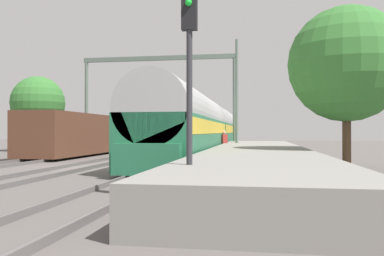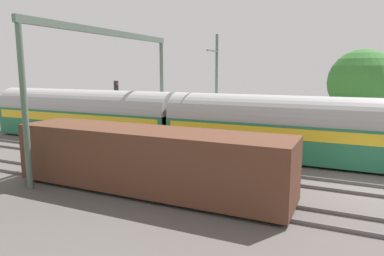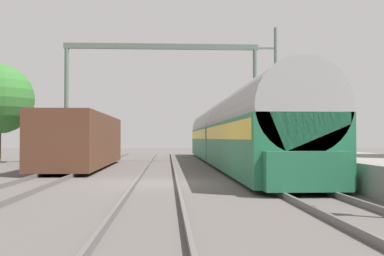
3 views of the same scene
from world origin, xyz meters
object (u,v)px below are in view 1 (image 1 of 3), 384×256
at_px(railway_signal_far, 236,117).
at_px(catenary_gantry, 158,83).
at_px(passenger_train, 206,128).
at_px(freight_car, 82,134).
at_px(person_crossing, 224,141).
at_px(railway_signal_near, 189,67).

relative_size(railway_signal_far, catenary_gantry, 0.36).
distance_m(passenger_train, catenary_gantry, 6.00).
height_order(railway_signal_far, catenary_gantry, catenary_gantry).
relative_size(passenger_train, catenary_gantry, 2.56).
bearing_deg(passenger_train, railway_signal_far, 73.24).
xyz_separation_m(freight_car, railway_signal_far, (10.35, 9.44, 1.53)).
bearing_deg(catenary_gantry, passenger_train, -26.94).
xyz_separation_m(passenger_train, freight_car, (-8.43, -3.08, -0.50)).
relative_size(person_crossing, catenary_gantry, 0.13).
height_order(passenger_train, freight_car, passenger_train).
height_order(freight_car, person_crossing, freight_car).
bearing_deg(person_crossing, passenger_train, -106.95).
distance_m(railway_signal_near, catenary_gantry, 23.79).
bearing_deg(catenary_gantry, person_crossing, -42.78).
height_order(freight_car, catenary_gantry, catenary_gantry).
distance_m(passenger_train, railway_signal_far, 6.73).
bearing_deg(freight_car, person_crossing, -1.00).
xyz_separation_m(person_crossing, railway_signal_near, (0.60, -17.37, 2.13)).
relative_size(passenger_train, freight_car, 2.53).
relative_size(freight_car, catenary_gantry, 1.01).
bearing_deg(freight_car, catenary_gantry, 51.06).
bearing_deg(railway_signal_far, person_crossing, -91.81).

